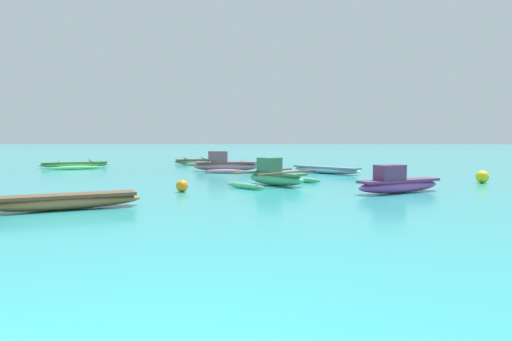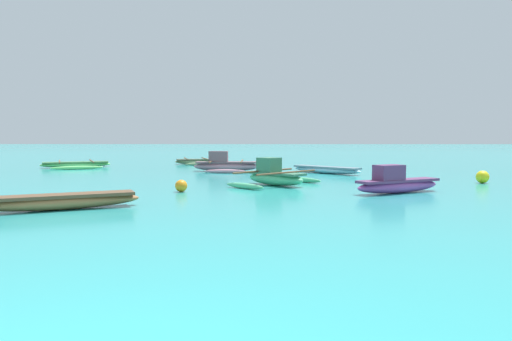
{
  "view_description": "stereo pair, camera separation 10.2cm",
  "coord_description": "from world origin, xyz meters",
  "px_view_note": "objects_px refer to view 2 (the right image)",
  "views": [
    {
      "loc": [
        1.26,
        -2.25,
        1.75
      ],
      "look_at": [
        1.11,
        18.48,
        0.25
      ],
      "focal_mm": 32.0,
      "sensor_mm": 36.0,
      "label": 1
    },
    {
      "loc": [
        1.36,
        -2.25,
        1.75
      ],
      "look_at": [
        1.11,
        18.48,
        0.25
      ],
      "focal_mm": 32.0,
      "sensor_mm": 36.0,
      "label": 2
    }
  ],
  "objects_px": {
    "moored_boat_1": "(76,164)",
    "mooring_buoy_1": "(181,186)",
    "moored_boat_0": "(196,161)",
    "moored_boat_3": "(225,164)",
    "moored_boat_5": "(397,183)",
    "moored_boat_2": "(274,176)",
    "moored_boat_6": "(326,169)",
    "mooring_buoy_0": "(482,177)",
    "moored_boat_4": "(60,201)"
  },
  "relations": [
    {
      "from": "mooring_buoy_0",
      "to": "moored_boat_1",
      "type": "bearing_deg",
      "value": 155.03
    },
    {
      "from": "moored_boat_4",
      "to": "moored_boat_6",
      "type": "distance_m",
      "value": 13.93
    },
    {
      "from": "moored_boat_2",
      "to": "moored_boat_4",
      "type": "xyz_separation_m",
      "value": [
        -5.36,
        -5.76,
        -0.12
      ]
    },
    {
      "from": "moored_boat_2",
      "to": "mooring_buoy_1",
      "type": "height_order",
      "value": "moored_boat_2"
    },
    {
      "from": "moored_boat_1",
      "to": "moored_boat_6",
      "type": "height_order",
      "value": "moored_boat_1"
    },
    {
      "from": "moored_boat_3",
      "to": "moored_boat_4",
      "type": "distance_m",
      "value": 13.13
    },
    {
      "from": "moored_boat_1",
      "to": "mooring_buoy_1",
      "type": "distance_m",
      "value": 14.59
    },
    {
      "from": "moored_boat_0",
      "to": "mooring_buoy_0",
      "type": "xyz_separation_m",
      "value": [
        12.83,
        -12.41,
        0.06
      ]
    },
    {
      "from": "moored_boat_1",
      "to": "moored_boat_2",
      "type": "xyz_separation_m",
      "value": [
        11.37,
        -9.88,
        0.15
      ]
    },
    {
      "from": "moored_boat_5",
      "to": "moored_boat_6",
      "type": "relative_size",
      "value": 0.96
    },
    {
      "from": "moored_boat_1",
      "to": "mooring_buoy_1",
      "type": "xyz_separation_m",
      "value": [
        8.31,
        -11.98,
        0.01
      ]
    },
    {
      "from": "moored_boat_0",
      "to": "moored_boat_4",
      "type": "relative_size",
      "value": 0.97
    },
    {
      "from": "moored_boat_1",
      "to": "moored_boat_6",
      "type": "relative_size",
      "value": 1.42
    },
    {
      "from": "mooring_buoy_0",
      "to": "moored_boat_6",
      "type": "bearing_deg",
      "value": 138.29
    },
    {
      "from": "moored_boat_4",
      "to": "moored_boat_6",
      "type": "relative_size",
      "value": 1.12
    },
    {
      "from": "moored_boat_3",
      "to": "moored_boat_6",
      "type": "relative_size",
      "value": 1.05
    },
    {
      "from": "moored_boat_0",
      "to": "moored_boat_1",
      "type": "height_order",
      "value": "moored_boat_0"
    },
    {
      "from": "moored_boat_5",
      "to": "moored_boat_4",
      "type": "bearing_deg",
      "value": 173.13
    },
    {
      "from": "moored_boat_4",
      "to": "moored_boat_1",
      "type": "bearing_deg",
      "value": 85.24
    },
    {
      "from": "moored_boat_2",
      "to": "moored_boat_5",
      "type": "xyz_separation_m",
      "value": [
        3.8,
        -2.3,
        -0.02
      ]
    },
    {
      "from": "moored_boat_4",
      "to": "mooring_buoy_1",
      "type": "xyz_separation_m",
      "value": [
        2.3,
        3.66,
        -0.02
      ]
    },
    {
      "from": "mooring_buoy_1",
      "to": "moored_boat_6",
      "type": "bearing_deg",
      "value": 53.2
    },
    {
      "from": "moored_boat_1",
      "to": "moored_boat_4",
      "type": "bearing_deg",
      "value": -93.03
    },
    {
      "from": "moored_boat_0",
      "to": "moored_boat_4",
      "type": "distance_m",
      "value": 19.03
    },
    {
      "from": "moored_boat_0",
      "to": "moored_boat_4",
      "type": "height_order",
      "value": "moored_boat_0"
    },
    {
      "from": "moored_boat_0",
      "to": "mooring_buoy_1",
      "type": "height_order",
      "value": "moored_boat_0"
    },
    {
      "from": "moored_boat_0",
      "to": "moored_boat_3",
      "type": "height_order",
      "value": "moored_boat_3"
    },
    {
      "from": "moored_boat_2",
      "to": "mooring_buoy_1",
      "type": "distance_m",
      "value": 3.72
    },
    {
      "from": "moored_boat_5",
      "to": "mooring_buoy_0",
      "type": "relative_size",
      "value": 6.54
    },
    {
      "from": "moored_boat_1",
      "to": "moored_boat_4",
      "type": "relative_size",
      "value": 1.27
    },
    {
      "from": "moored_boat_2",
      "to": "mooring_buoy_1",
      "type": "xyz_separation_m",
      "value": [
        -3.06,
        -2.1,
        -0.14
      ]
    },
    {
      "from": "mooring_buoy_1",
      "to": "moored_boat_1",
      "type": "bearing_deg",
      "value": 124.74
    },
    {
      "from": "moored_boat_5",
      "to": "mooring_buoy_0",
      "type": "height_order",
      "value": "moored_boat_5"
    },
    {
      "from": "moored_boat_3",
      "to": "moored_boat_6",
      "type": "distance_m",
      "value": 5.26
    },
    {
      "from": "moored_boat_3",
      "to": "moored_boat_5",
      "type": "height_order",
      "value": "moored_boat_3"
    },
    {
      "from": "moored_boat_4",
      "to": "moored_boat_5",
      "type": "relative_size",
      "value": 1.17
    },
    {
      "from": "moored_boat_5",
      "to": "moored_boat_6",
      "type": "distance_m",
      "value": 7.98
    },
    {
      "from": "moored_boat_3",
      "to": "mooring_buoy_1",
      "type": "height_order",
      "value": "moored_boat_3"
    },
    {
      "from": "moored_boat_1",
      "to": "moored_boat_2",
      "type": "relative_size",
      "value": 1.27
    },
    {
      "from": "moored_boat_3",
      "to": "moored_boat_4",
      "type": "relative_size",
      "value": 0.94
    },
    {
      "from": "moored_boat_4",
      "to": "moored_boat_5",
      "type": "height_order",
      "value": "moored_boat_5"
    },
    {
      "from": "moored_boat_0",
      "to": "moored_boat_3",
      "type": "xyz_separation_m",
      "value": [
        2.45,
        -6.24,
        0.16
      ]
    },
    {
      "from": "moored_boat_1",
      "to": "moored_boat_4",
      "type": "distance_m",
      "value": 16.76
    },
    {
      "from": "moored_boat_0",
      "to": "moored_boat_5",
      "type": "relative_size",
      "value": 1.13
    },
    {
      "from": "moored_boat_4",
      "to": "mooring_buoy_0",
      "type": "bearing_deg",
      "value": 0.52
    },
    {
      "from": "moored_boat_5",
      "to": "moored_boat_1",
      "type": "bearing_deg",
      "value": 113.68
    },
    {
      "from": "moored_boat_2",
      "to": "moored_boat_5",
      "type": "relative_size",
      "value": 1.16
    },
    {
      "from": "moored_boat_5",
      "to": "mooring_buoy_1",
      "type": "xyz_separation_m",
      "value": [
        -6.86,
        0.2,
        -0.12
      ]
    },
    {
      "from": "moored_boat_6",
      "to": "moored_boat_3",
      "type": "bearing_deg",
      "value": -151.43
    },
    {
      "from": "mooring_buoy_1",
      "to": "moored_boat_4",
      "type": "bearing_deg",
      "value": -122.16
    }
  ]
}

